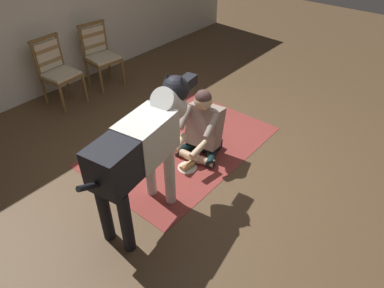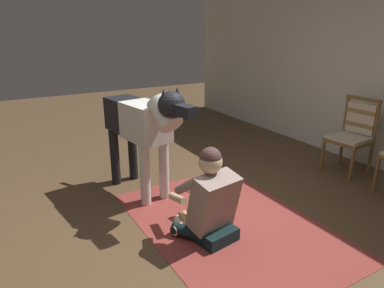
% 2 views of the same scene
% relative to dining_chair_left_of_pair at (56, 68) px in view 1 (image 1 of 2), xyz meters
% --- Properties ---
extents(ground_plane, '(15.28, 15.28, 0.00)m').
position_rel_dining_chair_left_of_pair_xyz_m(ground_plane, '(0.13, -2.48, -0.54)').
color(ground_plane, brown).
extents(back_wall, '(8.83, 0.10, 2.60)m').
position_rel_dining_chair_left_of_pair_xyz_m(back_wall, '(0.13, 0.46, 0.76)').
color(back_wall, silver).
rests_on(back_wall, ground).
extents(area_rug, '(2.30, 1.56, 0.01)m').
position_rel_dining_chair_left_of_pair_xyz_m(area_rug, '(0.29, -2.16, -0.54)').
color(area_rug, brown).
rests_on(area_rug, ground).
extents(dining_chair_left_of_pair, '(0.49, 0.50, 0.98)m').
position_rel_dining_chair_left_of_pair_xyz_m(dining_chair_left_of_pair, '(0.00, 0.00, 0.00)').
color(dining_chair_left_of_pair, brown).
rests_on(dining_chair_left_of_pair, ground).
extents(dining_chair_right_of_pair, '(0.51, 0.51, 0.98)m').
position_rel_dining_chair_left_of_pair_xyz_m(dining_chair_right_of_pair, '(0.79, -0.00, 0.00)').
color(dining_chair_right_of_pair, brown).
rests_on(dining_chair_right_of_pair, ground).
extents(person_sitting_on_floor, '(0.72, 0.57, 0.87)m').
position_rel_dining_chair_left_of_pair_xyz_m(person_sitting_on_floor, '(0.36, -2.44, -0.19)').
color(person_sitting_on_floor, black).
rests_on(person_sitting_on_floor, ground).
extents(large_dog, '(1.63, 0.48, 1.30)m').
position_rel_dining_chair_left_of_pair_xyz_m(large_dog, '(-0.73, -2.61, 0.29)').
color(large_dog, silver).
rests_on(large_dog, ground).
extents(hot_dog_on_plate, '(0.23, 0.23, 0.06)m').
position_rel_dining_chair_left_of_pair_xyz_m(hot_dog_on_plate, '(0.00, -2.49, -0.52)').
color(hot_dog_on_plate, silver).
rests_on(hot_dog_on_plate, ground).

